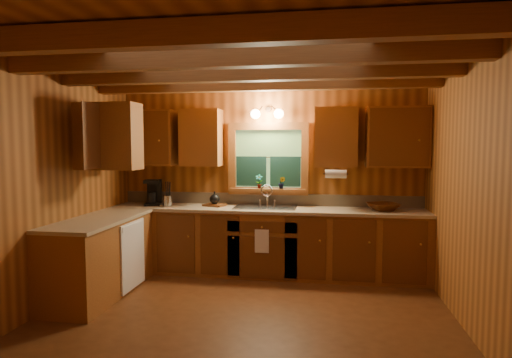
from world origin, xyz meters
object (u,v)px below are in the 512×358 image
at_px(sink, 265,211).
at_px(cutting_board, 215,205).
at_px(coffee_maker, 153,192).
at_px(wicker_basket, 383,207).

distance_m(sink, cutting_board, 0.72).
bearing_deg(sink, coffee_maker, 178.73).
relative_size(sink, coffee_maker, 2.30).
xyz_separation_m(sink, cutting_board, (-0.72, 0.06, 0.06)).
distance_m(coffee_maker, cutting_board, 0.90).
height_order(sink, coffee_maker, coffee_maker).
xyz_separation_m(coffee_maker, cutting_board, (0.88, 0.02, -0.16)).
height_order(sink, wicker_basket, sink).
bearing_deg(cutting_board, coffee_maker, -160.84).
bearing_deg(wicker_basket, sink, -179.98).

